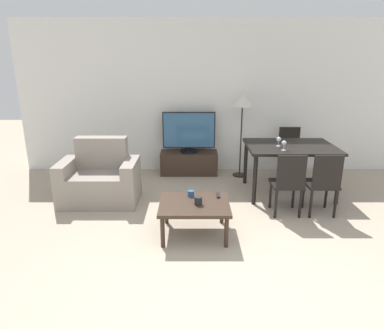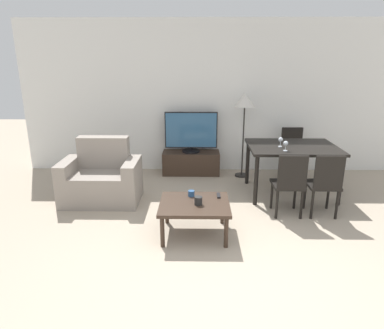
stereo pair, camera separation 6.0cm
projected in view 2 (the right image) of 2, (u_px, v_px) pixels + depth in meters
ground_plane at (229, 289)px, 3.16m from camera, size 18.00×18.00×0.00m
wall_back at (214, 98)px, 6.18m from camera, size 6.98×0.06×2.70m
armchair at (102, 180)px, 5.04m from camera, size 1.11×0.72×0.92m
tv_stand at (191, 163)px, 6.27m from camera, size 1.03×0.41×0.41m
tv at (191, 132)px, 6.10m from camera, size 0.93×0.32×0.73m
coffee_table at (194, 207)px, 4.04m from camera, size 0.82×0.70×0.41m
dining_table at (292, 151)px, 5.19m from camera, size 1.32×1.00×0.77m
dining_chair_near at (289, 182)px, 4.48m from camera, size 0.40×0.40×0.87m
dining_chair_far at (292, 150)px, 6.01m from camera, size 0.40×0.40×0.87m
dining_chair_near_right at (325, 182)px, 4.48m from camera, size 0.40×0.40×0.87m
floor_lamp at (245, 104)px, 5.80m from camera, size 0.35×0.35×1.48m
remote_primary at (219, 195)px, 4.22m from camera, size 0.04×0.15×0.02m
cup_white_near at (191, 193)px, 4.21m from camera, size 0.08×0.08×0.07m
cup_colored_far at (198, 201)px, 3.97m from camera, size 0.09×0.09×0.10m
wine_glass_left at (281, 140)px, 5.07m from camera, size 0.07×0.07×0.15m
wine_glass_center at (286, 144)px, 4.85m from camera, size 0.07×0.07×0.15m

